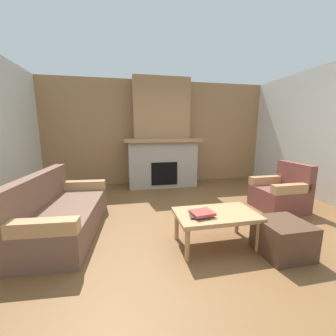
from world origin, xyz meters
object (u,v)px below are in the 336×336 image
object	(u,v)px
fireplace	(161,141)
ottoman	(283,238)
couch	(61,214)
coffee_table	(216,217)
armchair	(281,193)

from	to	relation	value
fireplace	ottoman	size ratio (longest dim) A/B	5.19
couch	coffee_table	world-z (taller)	couch
fireplace	coffee_table	distance (m)	3.14
couch	coffee_table	distance (m)	2.12
fireplace	armchair	bearing A→B (deg)	-49.30
ottoman	couch	bearing A→B (deg)	158.13
armchair	fireplace	bearing A→B (deg)	130.70
couch	ottoman	world-z (taller)	couch
fireplace	coffee_table	size ratio (longest dim) A/B	2.70
couch	ottoman	distance (m)	2.88
armchair	ottoman	size ratio (longest dim) A/B	1.63
ottoman	coffee_table	bearing A→B (deg)	153.72
fireplace	ottoman	world-z (taller)	fireplace
armchair	coffee_table	bearing A→B (deg)	-151.88
couch	armchair	distance (m)	3.68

